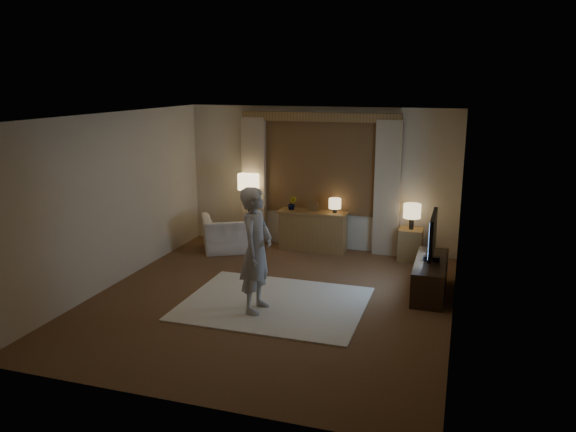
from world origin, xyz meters
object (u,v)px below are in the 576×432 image
at_px(sideboard, 313,232).
at_px(side_table, 410,245).
at_px(tv_stand, 430,277).
at_px(armchair, 230,234).
at_px(person, 256,250).

distance_m(sideboard, side_table, 1.77).
distance_m(side_table, tv_stand, 1.56).
xyz_separation_m(armchair, tv_stand, (3.64, -1.06, -0.07)).
bearing_deg(sideboard, side_table, -1.62).
bearing_deg(side_table, armchair, -172.38).
distance_m(sideboard, person, 2.98).
distance_m(tv_stand, person, 2.67).
distance_m(armchair, person, 2.91).
xyz_separation_m(side_table, person, (-1.75, -2.89, 0.59)).
height_order(sideboard, side_table, sideboard).
bearing_deg(side_table, person, -121.28).
height_order(armchair, tv_stand, armchair).
relative_size(side_table, tv_stand, 0.40).
relative_size(side_table, person, 0.33).
height_order(side_table, tv_stand, side_table).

